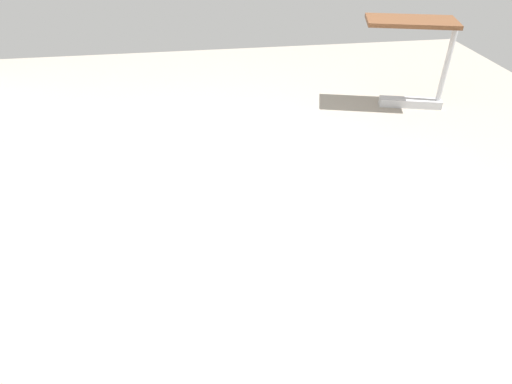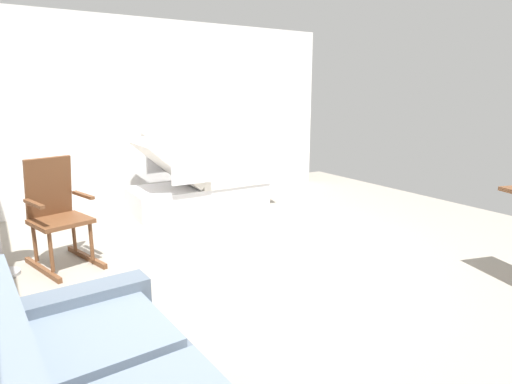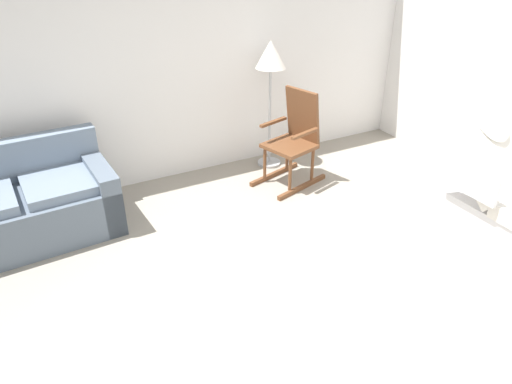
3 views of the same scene
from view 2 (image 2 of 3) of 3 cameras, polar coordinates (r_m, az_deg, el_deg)
The scene contains 4 objects.
ground_plane at distance 4.48m, azimuth 2.48°, elevation -8.54°, with size 7.23×7.23×0.00m, color gray.
side_wall at distance 6.82m, azimuth -11.66°, elevation 10.22°, with size 0.10×5.51×2.70m, color white.
hospital_bed at distance 6.30m, azimuth -7.56°, elevation 0.71°, with size 1.05×2.06×1.21m.
rocking_chair at distance 4.57m, azimuth -24.89°, elevation -2.70°, with size 0.86×0.66×1.05m.
Camera 2 is at (-3.44, 2.36, 1.64)m, focal length 30.18 mm.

